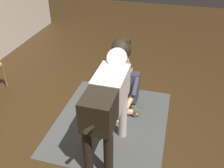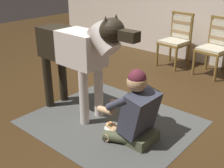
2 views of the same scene
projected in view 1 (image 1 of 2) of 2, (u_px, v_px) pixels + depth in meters
ground_plane at (99, 125)px, 3.74m from camera, size 13.37×13.37×0.00m
area_rug at (111, 121)px, 3.80m from camera, size 1.90×1.64×0.01m
person_sitting_on_floor at (125, 89)px, 3.95m from camera, size 0.67×0.58×0.82m
large_dog at (109, 93)px, 2.96m from camera, size 1.65×0.37×1.32m
hot_dog_on_plate at (120, 117)px, 3.86m from camera, size 0.20×0.20×0.06m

